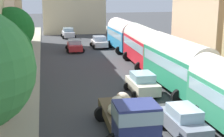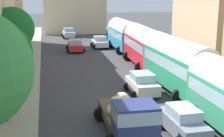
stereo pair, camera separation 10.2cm
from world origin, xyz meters
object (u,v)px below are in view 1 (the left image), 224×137
(parked_bus_3, at_px, (123,34))
(parked_bus_2, at_px, (143,44))
(parked_bus_1, at_px, (177,62))
(pedestrian_0, at_px, (30,56))
(cargo_truck_0, at_px, (129,117))
(car_2, at_px, (184,122))
(car_3, at_px, (142,84))
(car_4, at_px, (99,42))
(car_0, at_px, (75,45))
(car_1, at_px, (68,33))

(parked_bus_3, bearing_deg, parked_bus_2, -90.00)
(parked_bus_1, bearing_deg, parked_bus_3, 90.00)
(parked_bus_1, relative_size, pedestrian_0, 5.47)
(cargo_truck_0, relative_size, car_2, 1.69)
(car_3, bearing_deg, car_4, 89.48)
(parked_bus_2, xyz_separation_m, car_4, (-2.68, 11.77, -1.50))
(car_0, height_order, car_1, car_1)
(parked_bus_2, xyz_separation_m, car_2, (-2.87, -17.13, -1.44))
(parked_bus_1, distance_m, car_2, 8.75)
(parked_bus_2, distance_m, car_2, 17.43)
(car_4, height_order, pedestrian_0, pedestrian_0)
(car_2, bearing_deg, cargo_truck_0, 176.21)
(car_0, relative_size, car_3, 1.16)
(car_0, bearing_deg, car_3, -80.01)
(parked_bus_2, relative_size, pedestrian_0, 5.16)
(parked_bus_3, bearing_deg, car_4, 134.15)
(cargo_truck_0, bearing_deg, car_1, 90.41)
(cargo_truck_0, bearing_deg, parked_bus_1, 53.44)
(car_1, distance_m, car_4, 10.84)
(parked_bus_1, bearing_deg, car_0, 108.39)
(parked_bus_1, xyz_separation_m, car_4, (-2.68, 20.77, -1.55))
(car_0, xyz_separation_m, car_4, (3.56, 1.99, 0.02))
(parked_bus_1, relative_size, car_4, 2.55)
(parked_bus_3, distance_m, car_4, 4.11)
(parked_bus_1, distance_m, pedestrian_0, 16.50)
(car_3, bearing_deg, parked_bus_3, 81.10)
(parked_bus_1, xyz_separation_m, pedestrian_0, (-11.64, 11.62, -1.37))
(parked_bus_1, height_order, car_2, parked_bus_1)
(parked_bus_2, xyz_separation_m, car_0, (-6.24, 9.78, -1.51))
(parked_bus_2, bearing_deg, car_3, -107.09)
(car_0, bearing_deg, cargo_truck_0, -89.22)
(parked_bus_2, height_order, car_4, parked_bus_2)
(parked_bus_1, distance_m, parked_bus_2, 9.00)
(car_3, bearing_deg, car_0, 99.99)
(pedestrian_0, bearing_deg, parked_bus_2, -12.67)
(pedestrian_0, bearing_deg, car_4, 45.62)
(car_4, bearing_deg, car_3, -90.52)
(parked_bus_1, height_order, car_4, parked_bus_1)
(cargo_truck_0, height_order, car_0, cargo_truck_0)
(car_1, relative_size, car_2, 0.98)
(parked_bus_3, xyz_separation_m, car_3, (-2.87, -18.35, -1.38))
(parked_bus_2, xyz_separation_m, car_1, (-6.16, 22.03, -1.47))
(parked_bus_3, relative_size, car_3, 2.19)
(parked_bus_3, xyz_separation_m, car_0, (-6.24, 0.78, -1.43))
(car_1, relative_size, car_4, 1.04)
(parked_bus_3, distance_m, car_2, 26.33)
(parked_bus_1, relative_size, car_1, 2.46)
(car_0, relative_size, car_2, 1.10)
(car_1, bearing_deg, car_3, -84.03)
(car_0, distance_m, pedestrian_0, 8.97)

